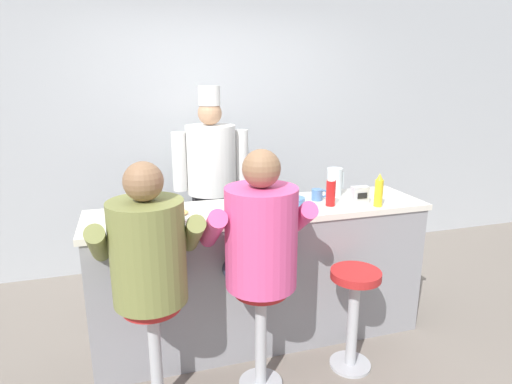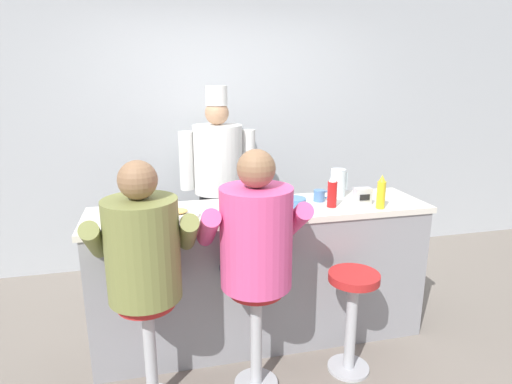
% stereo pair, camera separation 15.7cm
% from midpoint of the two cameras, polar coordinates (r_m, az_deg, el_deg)
% --- Properties ---
extents(ground_plane, '(20.00, 20.00, 0.00)m').
position_cam_midpoint_polar(ground_plane, '(3.12, 0.78, -21.26)').
color(ground_plane, slate).
extents(wall_back, '(10.00, 0.06, 2.70)m').
position_cam_midpoint_polar(wall_back, '(4.29, -6.52, 8.26)').
color(wall_back, '#B2B7BC').
rests_on(wall_back, ground_plane).
extents(diner_counter, '(2.33, 0.57, 0.99)m').
position_cam_midpoint_polar(diner_counter, '(3.10, -0.82, -10.82)').
color(diner_counter, gray).
rests_on(diner_counter, ground_plane).
extents(ketchup_bottle_red, '(0.06, 0.06, 0.23)m').
position_cam_midpoint_polar(ketchup_bottle_red, '(2.96, 8.47, 0.17)').
color(ketchup_bottle_red, red).
rests_on(ketchup_bottle_red, diner_counter).
extents(mustard_bottle_yellow, '(0.06, 0.06, 0.23)m').
position_cam_midpoint_polar(mustard_bottle_yellow, '(3.02, 14.63, 0.13)').
color(mustard_bottle_yellow, yellow).
rests_on(mustard_bottle_yellow, diner_counter).
extents(hot_sauce_bottle_orange, '(0.03, 0.03, 0.16)m').
position_cam_midpoint_polar(hot_sauce_bottle_orange, '(2.89, 0.90, -0.68)').
color(hot_sauce_bottle_orange, orange).
rests_on(hot_sauce_bottle_orange, diner_counter).
extents(water_pitcher_clear, '(0.13, 0.11, 0.21)m').
position_cam_midpoint_polar(water_pitcher_clear, '(3.24, 9.06, 1.36)').
color(water_pitcher_clear, silver).
rests_on(water_pitcher_clear, diner_counter).
extents(breakfast_plate, '(0.27, 0.27, 0.05)m').
position_cam_midpoint_polar(breakfast_plate, '(2.76, -11.82, -3.08)').
color(breakfast_plate, white).
rests_on(breakfast_plate, diner_counter).
extents(cereal_bowl, '(0.17, 0.17, 0.05)m').
position_cam_midpoint_polar(cereal_bowl, '(2.98, 3.47, -1.23)').
color(cereal_bowl, '#4C7FB7').
rests_on(cereal_bowl, diner_counter).
extents(coffee_mug_white, '(0.13, 0.08, 0.09)m').
position_cam_midpoint_polar(coffee_mug_white, '(2.75, 1.69, -2.15)').
color(coffee_mug_white, white).
rests_on(coffee_mug_white, diner_counter).
extents(coffee_mug_blue, '(0.12, 0.08, 0.08)m').
position_cam_midpoint_polar(coffee_mug_blue, '(3.10, 6.79, -0.36)').
color(coffee_mug_blue, '#4C7AB2').
rests_on(coffee_mug_blue, diner_counter).
extents(napkin_dispenser_chrome, '(0.12, 0.07, 0.12)m').
position_cam_midpoint_polar(napkin_dispenser_chrome, '(3.09, 12.27, -0.34)').
color(napkin_dispenser_chrome, silver).
rests_on(napkin_dispenser_chrome, diner_counter).
extents(diner_seated_olive, '(0.60, 0.59, 1.44)m').
position_cam_midpoint_polar(diner_seated_olive, '(2.39, -16.00, -8.43)').
color(diner_seated_olive, '#B2B5BA').
rests_on(diner_seated_olive, ground_plane).
extents(diner_seated_pink, '(0.62, 0.62, 1.48)m').
position_cam_midpoint_polar(diner_seated_pink, '(2.47, -1.39, -6.75)').
color(diner_seated_pink, '#B2B5BA').
rests_on(diner_seated_pink, ground_plane).
extents(empty_stool_round, '(0.32, 0.32, 0.68)m').
position_cam_midpoint_polar(empty_stool_round, '(2.86, 11.35, -14.40)').
color(empty_stool_round, '#B2B5BA').
rests_on(empty_stool_round, ground_plane).
extents(cook_in_whites_near, '(0.69, 0.45, 1.78)m').
position_cam_midpoint_polar(cook_in_whites_near, '(3.93, -7.09, 2.11)').
color(cook_in_whites_near, '#232328').
rests_on(cook_in_whites_near, ground_plane).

